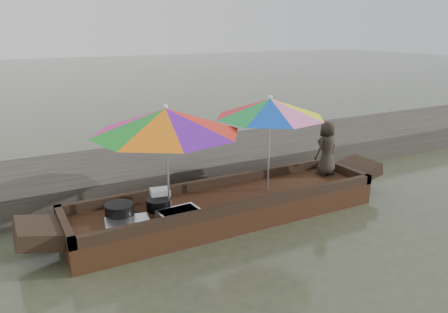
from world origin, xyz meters
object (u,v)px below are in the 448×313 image
tray_crayfish (180,214)px  tray_scallop (128,223)px  boat_hull (227,208)px  cooking_pot (120,211)px  supply_bag (160,197)px  charcoal_grill (158,205)px  umbrella_stern (269,144)px  umbrella_bow (167,159)px  vendor (327,148)px

tray_crayfish → tray_scallop: size_ratio=1.00×
boat_hull → cooking_pot: bearing=178.1°
supply_bag → charcoal_grill: bearing=-119.9°
charcoal_grill → umbrella_stern: bearing=-2.3°
charcoal_grill → supply_bag: supply_bag is taller
charcoal_grill → tray_crayfish: bearing=-64.8°
cooking_pot → charcoal_grill: bearing=1.8°
supply_bag → cooking_pot: bearing=-166.0°
cooking_pot → umbrella_bow: size_ratio=0.19×
tray_scallop → supply_bag: 0.76m
tray_crayfish → charcoal_grill: (-0.18, 0.37, 0.04)m
tray_scallop → vendor: 3.80m
charcoal_grill → umbrella_bow: (0.14, -0.07, 0.69)m
cooking_pot → vendor: 3.81m
cooking_pot → vendor: vendor is taller
vendor → umbrella_stern: (-1.36, -0.16, 0.28)m
supply_bag → umbrella_stern: bearing=-7.1°
boat_hull → umbrella_bow: bearing=180.0°
tray_crayfish → vendor: bearing=8.7°
boat_hull → cooking_pot: (-1.67, 0.06, 0.28)m
cooking_pot → charcoal_grill: cooking_pot is taller
boat_hull → cooking_pot: cooking_pot is taller
tray_crayfish → umbrella_stern: size_ratio=0.34×
boat_hull → supply_bag: bearing=167.8°
cooking_pot → tray_scallop: 0.27m
cooking_pot → vendor: (3.79, 0.11, 0.39)m
cooking_pot → tray_scallop: cooking_pot is taller
boat_hull → tray_scallop: tray_scallop is taller
supply_bag → umbrella_stern: umbrella_stern is taller
charcoal_grill → supply_bag: bearing=60.1°
vendor → umbrella_bow: 3.09m
supply_bag → umbrella_bow: umbrella_bow is taller
cooking_pot → tray_crayfish: size_ratio=0.69×
vendor → tray_scallop: bearing=-4.7°
charcoal_grill → supply_bag: (0.08, 0.15, 0.05)m
cooking_pot → boat_hull: bearing=-1.9°
tray_scallop → umbrella_bow: bearing=16.6°
tray_scallop → umbrella_stern: 2.52m
tray_crayfish → tray_scallop: (-0.72, 0.10, -0.01)m
boat_hull → tray_crayfish: (-0.92, -0.30, 0.22)m
boat_hull → cooking_pot: 1.70m
charcoal_grill → umbrella_bow: size_ratio=0.17×
charcoal_grill → tray_scallop: bearing=-153.1°
boat_hull → umbrella_stern: umbrella_stern is taller
vendor → tray_crayfish: bearing=-1.6°
vendor → boat_hull: bearing=-5.8°
cooking_pot → umbrella_bow: umbrella_bow is taller
boat_hull → umbrella_bow: 1.35m
tray_scallop → vendor: size_ratio=0.59×
boat_hull → umbrella_stern: (0.76, 0.00, 0.95)m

